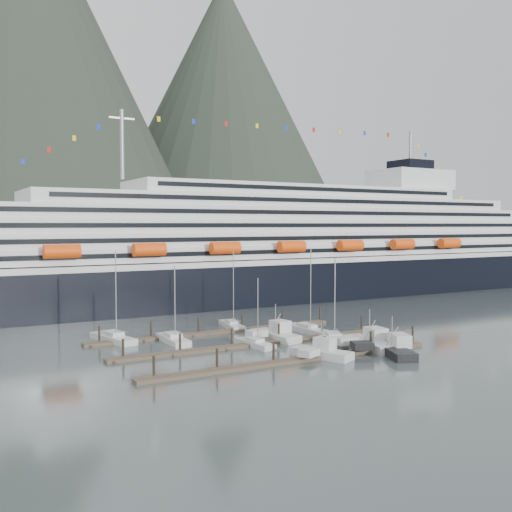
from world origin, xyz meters
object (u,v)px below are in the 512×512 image
object	(u,v)px
sailboat_c	(255,344)
sailboat_e	(113,339)
cruise_ship	(270,254)
trawler_d	(369,343)
trawler_e	(275,335)
sailboat_d	(307,330)
sailboat_h	(333,340)
trawler_c	(391,348)
sailboat_g	(232,326)
trawler_b	(321,352)
sailboat_a	(173,340)

from	to	relation	value
sailboat_c	sailboat_e	size ratio (longest dim) A/B	0.73
cruise_ship	trawler_d	bearing A→B (deg)	-107.23
trawler_e	sailboat_e	bearing A→B (deg)	58.09
sailboat_e	trawler_d	bearing A→B (deg)	-140.27
sailboat_d	sailboat_h	xyz separation A→B (m)	(-1.67, -10.19, 0.01)
sailboat_c	trawler_e	xyz separation A→B (m)	(5.85, 3.29, 0.47)
sailboat_c	trawler_c	size ratio (longest dim) A/B	0.90
sailboat_d	sailboat_g	distance (m)	14.78
sailboat_d	trawler_b	distance (m)	21.10
sailboat_c	trawler_d	world-z (taller)	sailboat_c
sailboat_g	trawler_d	world-z (taller)	sailboat_g
trawler_b	trawler_d	bearing A→B (deg)	-103.55
trawler_b	trawler_c	size ratio (longest dim) A/B	0.77
sailboat_h	sailboat_a	bearing A→B (deg)	85.28
trawler_d	sailboat_a	bearing A→B (deg)	60.24
trawler_d	sailboat_d	bearing A→B (deg)	9.60
cruise_ship	sailboat_e	world-z (taller)	cruise_ship
trawler_c	trawler_d	bearing A→B (deg)	22.90
sailboat_d	sailboat_h	bearing A→B (deg)	168.58
sailboat_c	trawler_b	world-z (taller)	sailboat_c
sailboat_e	trawler_b	bearing A→B (deg)	-152.92
sailboat_a	trawler_c	size ratio (longest dim) A/B	1.05
sailboat_d	trawler_e	xyz separation A→B (m)	(-8.87, -3.19, 0.44)
sailboat_h	trawler_b	bearing A→B (deg)	159.04
sailboat_h	trawler_c	size ratio (longest dim) A/B	1.15
sailboat_a	trawler_d	bearing A→B (deg)	-126.19
trawler_c	trawler_d	size ratio (longest dim) A/B	1.09
sailboat_e	sailboat_c	bearing A→B (deg)	-142.81
trawler_c	sailboat_a	bearing A→B (deg)	67.14
sailboat_a	sailboat_e	xyz separation A→B (m)	(-8.41, 6.04, 0.02)
trawler_d	trawler_c	bearing A→B (deg)	-170.17
trawler_d	sailboat_g	bearing A→B (deg)	28.23
trawler_c	trawler_e	world-z (taller)	trawler_e
sailboat_c	trawler_b	xyz separation A→B (m)	(4.54, -12.01, 0.41)
sailboat_a	sailboat_e	bearing A→B (deg)	55.75
trawler_b	trawler_d	size ratio (longest dim) A/B	0.83
sailboat_c	trawler_c	bearing A→B (deg)	-140.09
sailboat_d	trawler_d	size ratio (longest dim) A/B	1.35
trawler_b	trawler_c	distance (m)	11.30
cruise_ship	sailboat_d	xyz separation A→B (m)	(-19.94, -46.03, -11.60)
sailboat_g	sailboat_h	size ratio (longest dim) A/B	1.03
sailboat_g	trawler_c	xyz separation A→B (m)	(10.46, -32.70, 0.41)
trawler_b	sailboat_c	bearing A→B (deg)	-2.53
sailboat_e	trawler_b	size ratio (longest dim) A/B	1.62
sailboat_a	trawler_e	distance (m)	17.37
sailboat_e	sailboat_d	bearing A→B (deg)	-118.32
sailboat_d	cruise_ship	bearing A→B (deg)	-25.51
sailboat_a	sailboat_g	xyz separation A→B (m)	(15.29, 8.01, -0.01)
sailboat_d	sailboat_e	size ratio (longest dim) A/B	1.00
sailboat_a	sailboat_e	distance (m)	10.36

